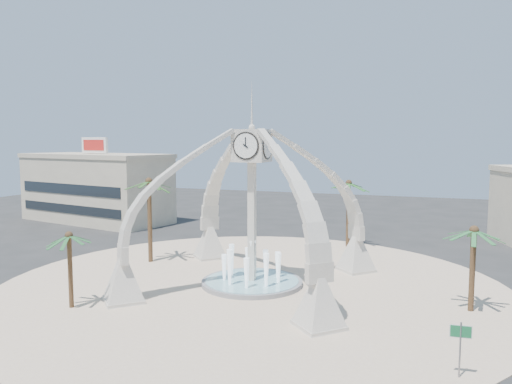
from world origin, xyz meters
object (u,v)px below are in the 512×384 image
(fountain, at_px, (252,282))
(palm_south, at_px, (69,237))
(palm_west, at_px, (149,183))
(clock_tower, at_px, (252,204))
(palm_north, at_px, (349,184))
(street_sign, at_px, (460,338))
(palm_east, at_px, (474,231))

(fountain, bearing_deg, palm_south, -135.95)
(fountain, height_order, palm_west, palm_west)
(clock_tower, distance_m, palm_south, 13.56)
(clock_tower, height_order, palm_west, clock_tower)
(palm_north, xyz_separation_m, street_sign, (10.29, -28.05, -4.82))
(palm_east, bearing_deg, palm_west, 171.02)
(fountain, distance_m, palm_south, 14.27)
(palm_north, distance_m, street_sign, 30.27)
(palm_north, bearing_deg, palm_west, -140.97)
(street_sign, bearing_deg, palm_south, 170.81)
(palm_west, height_order, palm_south, palm_west)
(clock_tower, height_order, palm_south, clock_tower)
(clock_tower, height_order, fountain, clock_tower)
(clock_tower, distance_m, palm_west, 12.30)
(clock_tower, relative_size, palm_north, 2.32)
(clock_tower, relative_size, palm_south, 3.15)
(fountain, xyz_separation_m, palm_north, (4.62, 16.95, 6.53))
(palm_south, height_order, street_sign, palm_south)
(palm_east, xyz_separation_m, street_sign, (-1.05, -10.48, -3.46))
(palm_west, height_order, street_sign, palm_west)
(palm_east, height_order, palm_west, palm_west)
(palm_east, relative_size, palm_south, 1.10)
(clock_tower, xyz_separation_m, palm_north, (4.62, 16.95, 0.33))
(palm_east, bearing_deg, clock_tower, 177.77)
(palm_east, relative_size, palm_west, 0.74)
(clock_tower, height_order, palm_east, clock_tower)
(fountain, xyz_separation_m, street_sign, (14.91, -11.10, 1.71))
(palm_south, bearing_deg, street_sign, -4.02)
(fountain, relative_size, palm_east, 1.28)
(palm_east, height_order, street_sign, palm_east)
(clock_tower, relative_size, fountain, 2.24)
(street_sign, bearing_deg, fountain, 138.16)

